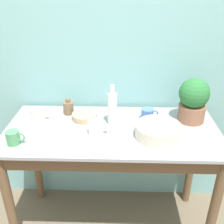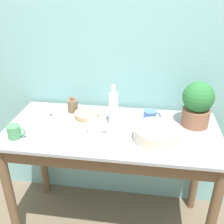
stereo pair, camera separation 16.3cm
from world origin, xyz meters
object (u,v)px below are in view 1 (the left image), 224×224
object	(u,v)px
bottle_short	(68,107)
mug_green	(13,138)
potted_plant	(193,100)
tray_board	(56,134)
mug_blue	(148,114)
bowl_wash_large	(158,131)
bowl_small_tan	(85,116)
mug_white	(96,127)
mug_cream	(38,114)
bottle_tall	(113,108)

from	to	relation	value
bottle_short	mug_green	size ratio (longest dim) A/B	1.04
potted_plant	tray_board	world-z (taller)	potted_plant
mug_blue	mug_green	xyz separation A→B (m)	(-0.80, -0.32, 0.00)
bowl_wash_large	bowl_small_tan	distance (m)	0.52
mug_blue	bowl_small_tan	bearing A→B (deg)	-178.75
potted_plant	mug_white	xyz separation A→B (m)	(-0.63, -0.19, -0.11)
mug_white	mug_green	bearing A→B (deg)	-165.23
mug_cream	tray_board	distance (m)	0.25
mug_blue	mug_cream	bearing A→B (deg)	-178.19
mug_cream	bowl_small_tan	size ratio (longest dim) A/B	0.77
bowl_wash_large	tray_board	distance (m)	0.63
bowl_wash_large	bottle_tall	bearing A→B (deg)	151.25
bottle_tall	tray_board	bearing A→B (deg)	-156.95
potted_plant	mug_green	distance (m)	1.14
bowl_wash_large	bowl_small_tan	size ratio (longest dim) A/B	1.63
potted_plant	mug_cream	size ratio (longest dim) A/B	2.29
tray_board	mug_white	bearing A→B (deg)	4.65
bowl_small_tan	mug_green	bearing A→B (deg)	-140.19
bottle_short	mug_green	xyz separation A→B (m)	(-0.25, -0.39, -0.01)
potted_plant	mug_blue	bearing A→B (deg)	179.15
potted_plant	tray_board	xyz separation A→B (m)	(-0.87, -0.21, -0.15)
potted_plant	bottle_tall	distance (m)	0.53
mug_green	bottle_short	bearing A→B (deg)	57.16
bottle_tall	mug_cream	world-z (taller)	bottle_tall
bottle_short	mug_blue	bearing A→B (deg)	-7.00
mug_green	tray_board	world-z (taller)	mug_green
bottle_short	mug_white	xyz separation A→B (m)	(0.22, -0.26, -0.00)
bowl_wash_large	mug_white	size ratio (longest dim) A/B	2.21
mug_cream	mug_blue	bearing A→B (deg)	1.81
bottle_tall	mug_cream	distance (m)	0.52
bowl_small_tan	mug_cream	bearing A→B (deg)	-177.43
bottle_short	bowl_small_tan	size ratio (longest dim) A/B	0.68
bowl_small_tan	tray_board	xyz separation A→B (m)	(-0.15, -0.21, -0.01)
mug_green	mug_white	world-z (taller)	mug_white
potted_plant	bowl_wash_large	size ratio (longest dim) A/B	1.07
potted_plant	mug_blue	world-z (taller)	potted_plant
mug_green	mug_white	size ratio (longest dim) A/B	0.88
bowl_wash_large	bowl_small_tan	bearing A→B (deg)	155.79
bowl_wash_large	mug_cream	xyz separation A→B (m)	(-0.79, 0.20, -0.00)
bowl_wash_large	tray_board	bearing A→B (deg)	179.54
bottle_tall	mug_green	size ratio (longest dim) A/B	2.47
bottle_tall	bowl_small_tan	xyz separation A→B (m)	(-0.19, 0.06, -0.09)
potted_plant	mug_blue	xyz separation A→B (m)	(-0.29, 0.00, -0.11)
potted_plant	bottle_short	xyz separation A→B (m)	(-0.84, 0.07, -0.11)
bottle_tall	mug_green	world-z (taller)	bottle_tall
mug_cream	tray_board	size ratio (longest dim) A/B	0.46
bottle_tall	bottle_short	distance (m)	0.35
mug_green	mug_cream	world-z (taller)	mug_green
bottle_short	mug_blue	distance (m)	0.56
potted_plant	bowl_small_tan	world-z (taller)	potted_plant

